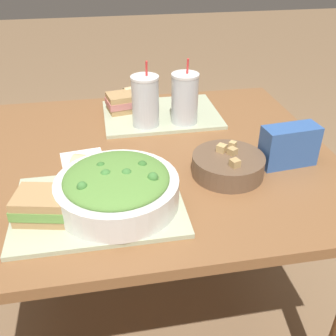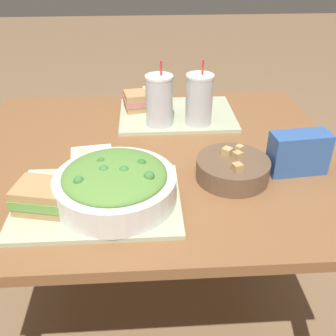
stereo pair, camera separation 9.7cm
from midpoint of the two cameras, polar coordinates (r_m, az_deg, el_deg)
ground_plane at (r=1.67m, az=-4.38°, el=-20.02°), size 12.00×12.00×0.00m
dining_table at (r=1.25m, az=-5.54°, el=-2.02°), size 1.14×0.96×0.72m
tray_near at (r=0.99m, az=-12.77°, el=-5.47°), size 0.41×0.30×0.01m
tray_far at (r=1.43m, az=-2.96°, el=7.73°), size 0.41×0.30×0.01m
salad_bowl at (r=0.95m, az=-10.31°, el=-2.82°), size 0.30×0.30×0.10m
soup_bowl at (r=1.08m, az=6.18°, el=0.45°), size 0.20×0.20×0.08m
sandwich_near at (r=0.96m, az=-19.96°, el=-5.21°), size 0.16×0.13×0.06m
baguette_near at (r=1.06m, az=-12.83°, el=-0.17°), size 0.14×0.11×0.07m
sandwich_far at (r=1.46m, az=-7.63°, el=9.51°), size 0.17×0.12×0.06m
baguette_far at (r=1.52m, az=-6.28°, el=10.55°), size 0.12×0.10×0.07m
drink_cup_dark at (r=1.32m, az=-5.44°, el=9.36°), size 0.09×0.09×0.22m
drink_cup_red at (r=1.33m, az=0.33°, el=9.80°), size 0.09×0.09×0.22m
chip_bag at (r=1.15m, az=14.88°, el=3.08°), size 0.17×0.08×0.12m
napkin_folded at (r=1.21m, az=-14.63°, el=1.44°), size 0.13×0.10×0.00m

